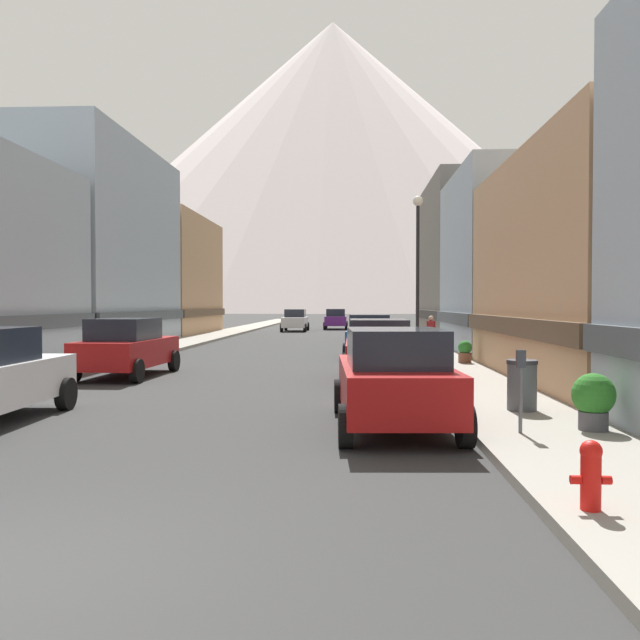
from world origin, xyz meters
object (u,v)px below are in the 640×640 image
car_left_1 (127,347)px  car_right_0 (394,378)px  car_driving_1 (295,320)px  car_driving_0 (336,319)px  trash_bin_right (522,385)px  parking_meter_near (521,379)px  fire_hydrant_near (591,473)px  pedestrian_0 (431,337)px  streetlamp_right (418,254)px  car_right_2 (370,336)px  potted_plant_0 (465,351)px  potted_plant_1 (593,399)px  car_right_1 (378,350)px

car_left_1 → car_right_0: bearing=-46.1°
car_driving_1 → car_left_1: bearing=-93.8°
car_driving_0 → trash_bin_right: bearing=-83.9°
car_left_1 → parking_meter_near: car_left_1 is taller
car_driving_0 → fire_hydrant_near: size_ratio=6.25×
parking_meter_near → pedestrian_0: size_ratio=0.84×
fire_hydrant_near → parking_meter_near: (0.30, 3.92, 0.49)m
streetlamp_right → car_right_2: bearing=111.1°
car_driving_1 → pedestrian_0: (7.85, -26.16, -0.02)m
parking_meter_near → streetlamp_right: bearing=91.8°
car_left_1 → pedestrian_0: (10.05, 7.17, -0.02)m
potted_plant_0 → car_left_1: bearing=-161.8°
car_driving_0 → pedestrian_0: 30.75m
potted_plant_1 → potted_plant_0: bearing=90.0°
pedestrian_0 → parking_meter_near: bearing=-91.8°
car_driving_0 → potted_plant_0: 34.44m
car_left_1 → potted_plant_1: (10.80, -8.67, -0.24)m
car_left_1 → trash_bin_right: (10.15, -6.71, -0.26)m
car_right_1 → car_driving_1: size_ratio=1.00×
car_right_2 → car_right_1: bearing=-90.0°
streetlamp_right → potted_plant_0: bearing=-2.4°
car_driving_1 → parking_meter_near: size_ratio=3.31×
fire_hydrant_near → potted_plant_0: bearing=84.6°
car_right_0 → trash_bin_right: (2.55, 1.19, -0.26)m
parking_meter_near → fire_hydrant_near: bearing=-94.4°
car_right_1 → fire_hydrant_near: bearing=-82.2°
car_driving_0 → parking_meter_near: size_ratio=3.31×
car_right_2 → pedestrian_0: size_ratio=2.83×
car_right_2 → parking_meter_near: 16.72m
car_driving_1 → fire_hydrant_near: (7.05, -46.21, -0.37)m
pedestrian_0 → car_driving_0: bearing=98.7°
car_driving_0 → car_driving_1: same height
car_driving_0 → potted_plant_0: car_driving_0 is taller
car_right_1 → potted_plant_1: (3.20, -7.90, -0.24)m
car_right_2 → car_driving_0: same height
parking_meter_near → potted_plant_0: size_ratio=1.70×
streetlamp_right → car_driving_1: bearing=103.2°
car_driving_1 → car_right_0: bearing=-82.5°
car_right_0 → parking_meter_near: 2.22m
potted_plant_1 → parking_meter_near: bearing=-166.8°
car_driving_0 → potted_plant_0: size_ratio=5.61×
car_right_2 → fire_hydrant_near: (1.65, -20.53, -0.37)m
car_left_1 → potted_plant_0: car_left_1 is taller
fire_hydrant_near → parking_meter_near: parking_meter_near is taller
car_driving_0 → pedestrian_0: car_driving_0 is taller
car_right_2 → car_driving_1: same height
car_left_1 → car_driving_1: (2.20, 33.33, 0.00)m
car_driving_0 → potted_plant_1: car_driving_0 is taller
car_right_0 → fire_hydrant_near: car_right_0 is taller
car_right_1 → potted_plant_1: car_right_1 is taller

